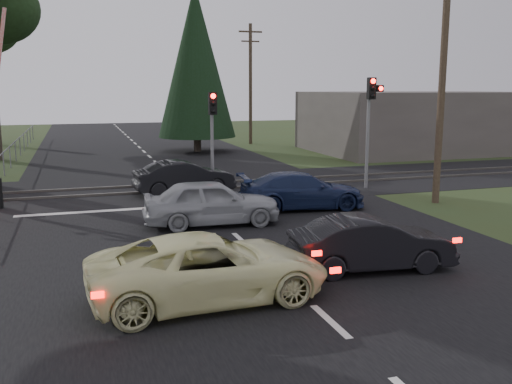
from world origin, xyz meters
name	(u,v)px	position (x,y,z in m)	size (l,w,h in m)	color
ground	(276,272)	(0.00, 0.00, 0.00)	(120.00, 120.00, 0.00)	#303C1B
road	(193,196)	(0.00, 10.00, 0.01)	(14.00, 100.00, 0.01)	black
rail_corridor	(184,188)	(0.00, 12.00, 0.01)	(120.00, 8.00, 0.01)	black
stop_line	(203,205)	(0.00, 8.20, 0.01)	(13.00, 0.35, 0.00)	silver
rail_near	(187,190)	(0.00, 11.20, 0.05)	(120.00, 0.12, 0.10)	#59544C
rail_far	(181,184)	(0.00, 12.80, 0.05)	(120.00, 0.12, 0.10)	#59544C
traffic_signal_right	(371,111)	(7.55, 9.47, 3.31)	(0.68, 0.48, 4.70)	slate
traffic_signal_center	(213,124)	(1.00, 10.68, 2.81)	(0.32, 0.48, 4.10)	slate
utility_pole_near	(443,75)	(8.50, 6.00, 4.73)	(1.80, 0.26, 9.00)	#4C3D2D
utility_pole_mid	(250,82)	(8.50, 30.00, 4.73)	(1.80, 0.26, 9.00)	#4C3D2D
utility_pole_far	(188,84)	(8.50, 55.00, 4.73)	(1.80, 0.26, 9.00)	#4C3D2D
conifer_tree	(196,61)	(3.50, 26.00, 5.99)	(5.20, 5.20, 11.00)	#473D33
fence_left	(14,165)	(-7.80, 22.50, 0.00)	(0.10, 36.00, 1.20)	slate
building_right	(417,121)	(18.00, 22.00, 2.00)	(14.00, 10.00, 4.00)	#59514C
cream_coupe	(209,268)	(-1.89, -1.26, 0.68)	(2.26, 4.89, 1.36)	beige
dark_hatchback	(371,244)	(2.22, -0.48, 0.64)	(1.35, 3.87, 1.27)	black
silver_car	(212,202)	(-0.37, 5.08, 0.73)	(1.72, 4.28, 1.46)	#9A9DA1
blue_sedan	(302,191)	(3.26, 6.50, 0.66)	(1.84, 4.52, 1.31)	#172245
dark_car_far	(184,177)	(-0.20, 10.75, 0.67)	(1.42, 4.07, 1.34)	black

